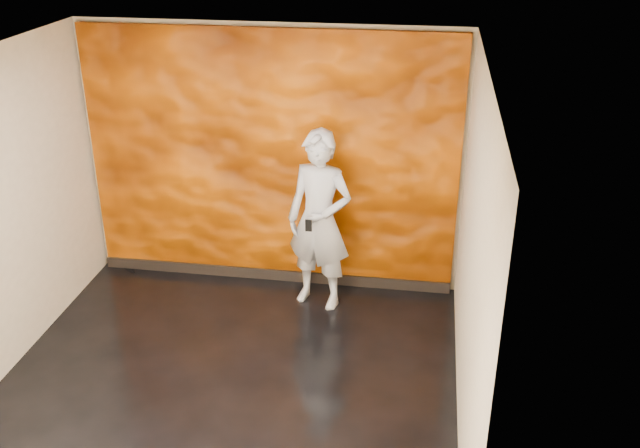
{
  "coord_description": "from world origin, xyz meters",
  "views": [
    {
      "loc": [
        1.6,
        -4.87,
        3.94
      ],
      "look_at": [
        0.66,
        1.09,
        1.12
      ],
      "focal_mm": 40.0,
      "sensor_mm": 36.0,
      "label": 1
    }
  ],
  "objects": [
    {
      "name": "room",
      "position": [
        0.0,
        0.0,
        1.4
      ],
      "size": [
        4.02,
        4.02,
        2.81
      ],
      "color": "black",
      "rests_on": "ground"
    },
    {
      "name": "phone",
      "position": [
        0.52,
        1.26,
        1.01
      ],
      "size": [
        0.07,
        0.01,
        0.12
      ],
      "primitive_type": "cube",
      "rotation": [
        0.0,
        0.0,
        -0.0
      ],
      "color": "black",
      "rests_on": "man"
    },
    {
      "name": "feature_wall",
      "position": [
        0.0,
        1.96,
        1.38
      ],
      "size": [
        3.9,
        0.06,
        2.75
      ],
      "primitive_type": "cube",
      "color": "#EA6701",
      "rests_on": "ground"
    },
    {
      "name": "baseboard",
      "position": [
        0.0,
        1.92,
        0.06
      ],
      "size": [
        3.9,
        0.04,
        0.12
      ],
      "primitive_type": "cube",
      "color": "black",
      "rests_on": "ground"
    },
    {
      "name": "man",
      "position": [
        0.59,
        1.54,
        0.94
      ],
      "size": [
        0.78,
        0.62,
        1.88
      ],
      "primitive_type": "imported",
      "rotation": [
        0.0,
        0.0,
        -0.28
      ],
      "color": "#9CA0AB",
      "rests_on": "ground"
    }
  ]
}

